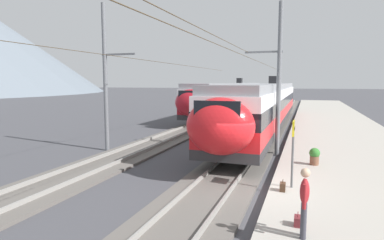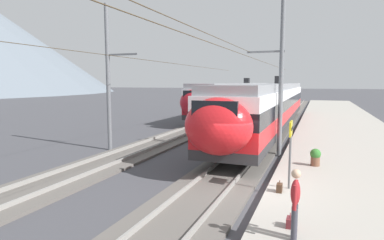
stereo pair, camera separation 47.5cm
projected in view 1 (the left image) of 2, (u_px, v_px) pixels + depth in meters
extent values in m
plane|color=#424247|center=(251.00, 192.00, 11.91)|extent=(400.00, 400.00, 0.00)
cube|color=#A39E93|center=(384.00, 202.00, 10.48)|extent=(120.00, 7.20, 0.30)
cube|color=#5B5651|center=(216.00, 186.00, 12.34)|extent=(120.00, 3.00, 0.12)
cube|color=gray|center=(234.00, 185.00, 12.09)|extent=(120.00, 0.07, 0.16)
cube|color=gray|center=(198.00, 181.00, 12.56)|extent=(120.00, 0.07, 0.16)
cube|color=#5B5651|center=(84.00, 172.00, 14.32)|extent=(120.00, 3.00, 0.12)
cube|color=gray|center=(98.00, 170.00, 14.06)|extent=(120.00, 0.07, 0.16)
cube|color=gray|center=(70.00, 167.00, 14.54)|extent=(120.00, 0.07, 0.16)
cube|color=#2D2D30|center=(266.00, 119.00, 27.24)|extent=(29.74, 2.95, 0.45)
cube|color=red|center=(267.00, 111.00, 27.16)|extent=(29.74, 2.95, 0.85)
cube|color=black|center=(267.00, 102.00, 27.07)|extent=(29.74, 2.99, 0.75)
cube|color=white|center=(267.00, 93.00, 26.99)|extent=(29.74, 2.95, 0.65)
cube|color=gray|center=(267.00, 86.00, 26.93)|extent=(29.44, 2.75, 0.45)
cube|color=black|center=(247.00, 144.00, 18.65)|extent=(2.80, 2.36, 0.42)
cube|color=black|center=(276.00, 114.00, 35.92)|extent=(2.80, 2.36, 0.42)
ellipsoid|color=red|center=(220.00, 126.00, 12.64)|extent=(1.80, 2.71, 2.25)
cube|color=black|center=(217.00, 117.00, 12.12)|extent=(0.16, 1.77, 1.19)
cube|color=black|center=(273.00, 80.00, 31.04)|extent=(0.90, 0.70, 0.70)
cube|color=#2D2D30|center=(232.00, 106.00, 42.24)|extent=(30.75, 2.96, 0.45)
cube|color=maroon|center=(232.00, 101.00, 42.17)|extent=(30.75, 2.96, 0.85)
cube|color=black|center=(232.00, 95.00, 42.07)|extent=(30.75, 3.00, 0.75)
cube|color=silver|center=(232.00, 89.00, 41.99)|extent=(30.75, 2.96, 0.65)
cube|color=gray|center=(232.00, 85.00, 41.93)|extent=(30.45, 2.76, 0.45)
cube|color=black|center=(212.00, 116.00, 33.36)|extent=(2.80, 2.37, 0.42)
cube|color=black|center=(245.00, 104.00, 51.22)|extent=(2.80, 2.37, 0.42)
ellipsoid|color=maroon|center=(191.00, 103.00, 27.17)|extent=(1.80, 2.72, 2.25)
cube|color=black|center=(189.00, 98.00, 26.65)|extent=(0.16, 1.77, 1.19)
cube|color=black|center=(240.00, 81.00, 46.19)|extent=(0.90, 0.70, 0.70)
cylinder|color=slate|center=(279.00, 80.00, 17.34)|extent=(0.24, 0.24, 8.15)
cube|color=slate|center=(264.00, 52.00, 17.45)|extent=(0.10, 1.99, 0.10)
cylinder|color=#473823|center=(248.00, 57.00, 17.76)|extent=(40.09, 0.02, 0.02)
cylinder|color=slate|center=(105.00, 78.00, 18.66)|extent=(0.24, 0.24, 8.38)
cube|color=slate|center=(118.00, 54.00, 18.21)|extent=(0.10, 2.11, 0.10)
cylinder|color=#473823|center=(133.00, 58.00, 17.94)|extent=(40.09, 0.02, 0.02)
cylinder|color=#59595B|center=(293.00, 155.00, 11.36)|extent=(0.08, 0.08, 2.35)
cube|color=yellow|center=(294.00, 128.00, 11.25)|extent=(0.70, 0.06, 0.50)
cube|color=black|center=(295.00, 128.00, 11.24)|extent=(0.52, 0.01, 0.10)
cylinder|color=#383842|center=(303.00, 222.00, 7.67)|extent=(0.14, 0.14, 0.82)
cylinder|color=#383842|center=(303.00, 220.00, 7.82)|extent=(0.14, 0.14, 0.82)
ellipsoid|color=maroon|center=(305.00, 192.00, 7.66)|extent=(0.36, 0.22, 0.62)
sphere|color=tan|center=(305.00, 173.00, 7.61)|extent=(0.22, 0.22, 0.22)
cylinder|color=maroon|center=(304.00, 197.00, 7.46)|extent=(0.09, 0.09, 0.58)
cylinder|color=maroon|center=(305.00, 191.00, 7.87)|extent=(0.09, 0.09, 0.58)
cube|color=maroon|center=(298.00, 221.00, 8.41)|extent=(0.32, 0.18, 0.25)
torus|color=maroon|center=(298.00, 215.00, 8.39)|extent=(0.16, 0.02, 0.16)
cube|color=#472D1E|center=(283.00, 187.00, 11.10)|extent=(0.32, 0.18, 0.28)
torus|color=#472D1E|center=(283.00, 181.00, 11.08)|extent=(0.16, 0.02, 0.16)
cylinder|color=brown|center=(314.00, 160.00, 14.61)|extent=(0.39, 0.39, 0.40)
sphere|color=#33752D|center=(315.00, 153.00, 14.58)|extent=(0.46, 0.46, 0.46)
sphere|color=#DB5193|center=(315.00, 151.00, 14.56)|extent=(0.25, 0.25, 0.25)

